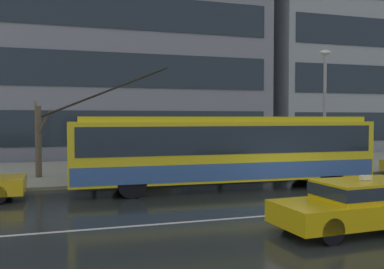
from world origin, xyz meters
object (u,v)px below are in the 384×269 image
at_px(bus_shelter, 143,137).
at_px(pedestrian_approaching_curb, 221,139).
at_px(trolleybus, 225,149).
at_px(pedestrian_at_shelter, 92,143).
at_px(street_tree_bare, 39,137).
at_px(street_lamp, 325,99).
at_px(taxi_oncoming_near, 362,203).

xyz_separation_m(bus_shelter, pedestrian_approaching_curb, (4.28, 1.14, -0.21)).
bearing_deg(trolleybus, pedestrian_at_shelter, 147.37).
bearing_deg(street_tree_bare, pedestrian_at_shelter, -31.64).
bearing_deg(street_tree_bare, pedestrian_approaching_curb, -1.04).
distance_m(trolleybus, bus_shelter, 4.29).
bearing_deg(pedestrian_at_shelter, street_lamp, -2.64).
height_order(pedestrian_at_shelter, pedestrian_approaching_curb, pedestrian_approaching_curb).
bearing_deg(street_lamp, street_tree_bare, 172.05).
bearing_deg(pedestrian_approaching_curb, street_tree_bare, 178.96).
bearing_deg(trolleybus, pedestrian_approaching_curb, 70.62).
height_order(trolleybus, street_lamp, street_lamp).
bearing_deg(street_tree_bare, bus_shelter, -16.01).
height_order(trolleybus, pedestrian_approaching_curb, trolleybus).
distance_m(trolleybus, pedestrian_at_shelter, 5.95).
relative_size(trolleybus, pedestrian_approaching_curb, 6.49).
relative_size(pedestrian_at_shelter, street_tree_bare, 0.56).
xyz_separation_m(street_lamp, street_tree_bare, (-13.75, 1.92, -1.84)).
height_order(bus_shelter, pedestrian_at_shelter, bus_shelter).
xyz_separation_m(taxi_oncoming_near, pedestrian_approaching_curb, (0.62, 11.41, 1.05)).
relative_size(bus_shelter, pedestrian_approaching_curb, 1.86).
relative_size(bus_shelter, street_lamp, 0.61).
xyz_separation_m(bus_shelter, street_tree_bare, (-4.54, 1.30, -0.02)).
xyz_separation_m(taxi_oncoming_near, pedestrian_at_shelter, (-5.94, 10.18, 1.01)).
distance_m(trolleybus, street_lamp, 7.35).
bearing_deg(street_lamp, taxi_oncoming_near, -119.90).
height_order(trolleybus, taxi_oncoming_near, trolleybus).
height_order(taxi_oncoming_near, street_lamp, street_lamp).
relative_size(taxi_oncoming_near, street_tree_bare, 1.30).
relative_size(pedestrian_approaching_curb, street_tree_bare, 0.58).
bearing_deg(street_lamp, pedestrian_approaching_curb, 160.35).
distance_m(pedestrian_approaching_curb, street_tree_bare, 8.83).
bearing_deg(pedestrian_at_shelter, taxi_oncoming_near, -59.73).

